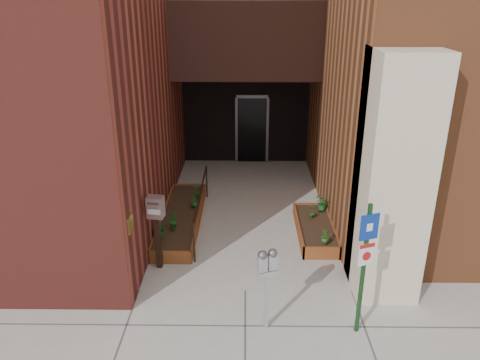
{
  "coord_description": "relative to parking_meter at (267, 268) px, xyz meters",
  "views": [
    {
      "loc": [
        -0.01,
        -7.35,
        5.22
      ],
      "look_at": [
        -0.12,
        1.8,
        1.52
      ],
      "focal_mm": 35.0,
      "sensor_mm": 36.0,
      "label": 1
    }
  ],
  "objects": [
    {
      "name": "shrub_left_b",
      "position": [
        -1.96,
        2.94,
        -0.67
      ],
      "size": [
        0.24,
        0.24,
        0.36
      ],
      "primitive_type": "imported",
      "rotation": [
        0.0,
        0.0,
        1.82
      ],
      "color": "#195819",
      "rests_on": "planter_left"
    },
    {
      "name": "sign_post",
      "position": [
        1.5,
        -0.08,
        0.28
      ],
      "size": [
        0.3,
        0.13,
        2.32
      ],
      "color": "#153C18",
      "rests_on": "ground"
    },
    {
      "name": "planter_right",
      "position": [
        1.25,
        3.22,
        -1.02
      ],
      "size": [
        0.8,
        2.2,
        0.3
      ],
      "color": "brown",
      "rests_on": "ground"
    },
    {
      "name": "shrub_left_c",
      "position": [
        -1.6,
        4.1,
        -0.69
      ],
      "size": [
        0.23,
        0.23,
        0.32
      ],
      "primitive_type": "imported",
      "rotation": [
        0.0,
        0.0,
        3.44
      ],
      "color": "#1B5F1B",
      "rests_on": "planter_left"
    },
    {
      "name": "payment_dropbox",
      "position": [
        -2.09,
        1.82,
        -0.02
      ],
      "size": [
        0.34,
        0.28,
        1.57
      ],
      "color": "black",
      "rests_on": "ground"
    },
    {
      "name": "shrub_right_a",
      "position": [
        1.33,
        2.32,
        -0.7
      ],
      "size": [
        0.22,
        0.22,
        0.3
      ],
      "primitive_type": "imported",
      "rotation": [
        0.0,
        0.0,
        1.18
      ],
      "color": "#225618",
      "rests_on": "planter_right"
    },
    {
      "name": "shrub_left_d",
      "position": [
        -1.6,
        4.74,
        -0.68
      ],
      "size": [
        0.25,
        0.25,
        0.34
      ],
      "primitive_type": "imported",
      "rotation": [
        0.0,
        0.0,
        5.32
      ],
      "color": "#1B5E20",
      "rests_on": "planter_left"
    },
    {
      "name": "planter_left",
      "position": [
        -1.9,
        3.72,
        -1.02
      ],
      "size": [
        0.9,
        3.6,
        0.3
      ],
      "color": "brown",
      "rests_on": "ground"
    },
    {
      "name": "architecture",
      "position": [
        -0.53,
        7.92,
        3.83
      ],
      "size": [
        20.0,
        14.6,
        10.0
      ],
      "color": "maroon",
      "rests_on": "ground"
    },
    {
      "name": "shrub_left_a",
      "position": [
        -2.2,
        2.53,
        -0.66
      ],
      "size": [
        0.45,
        0.45,
        0.38
      ],
      "primitive_type": "imported",
      "rotation": [
        0.0,
        0.0,
        0.41
      ],
      "color": "#185519",
      "rests_on": "planter_left"
    },
    {
      "name": "ground",
      "position": [
        -0.35,
        1.02,
        -1.15
      ],
      "size": [
        80.0,
        80.0,
        0.0
      ],
      "primitive_type": "plane",
      "color": "#9E9991",
      "rests_on": "ground"
    },
    {
      "name": "handrail",
      "position": [
        -1.4,
        3.67,
        -0.4
      ],
      "size": [
        0.04,
        3.34,
        0.9
      ],
      "color": "black",
      "rests_on": "ground"
    },
    {
      "name": "shrub_right_b",
      "position": [
        1.21,
        3.52,
        -0.69
      ],
      "size": [
        0.23,
        0.23,
        0.32
      ],
      "primitive_type": "imported",
      "rotation": [
        0.0,
        0.0,
        2.64
      ],
      "color": "#205F1B",
      "rests_on": "planter_right"
    },
    {
      "name": "parking_meter",
      "position": [
        0.0,
        0.0,
        0.0
      ],
      "size": [
        0.34,
        0.22,
        1.49
      ],
      "color": "#B1B1B4",
      "rests_on": "ground"
    },
    {
      "name": "shrub_right_c",
      "position": [
        1.5,
        3.92,
        -0.67
      ],
      "size": [
        0.45,
        0.45,
        0.36
      ],
      "primitive_type": "imported",
      "rotation": [
        0.0,
        0.0,
        4.06
      ],
      "color": "#1C6222",
      "rests_on": "planter_right"
    }
  ]
}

